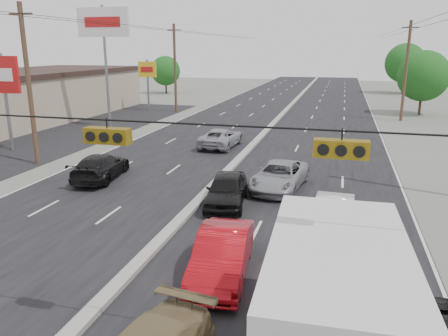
% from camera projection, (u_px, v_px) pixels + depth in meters
% --- Properties ---
extents(road_surface, '(20.00, 160.00, 0.02)m').
position_uv_depth(road_surface, '(266.00, 132.00, 39.38)').
color(road_surface, black).
rests_on(road_surface, ground).
extents(center_median, '(0.50, 160.00, 0.20)m').
position_uv_depth(center_median, '(266.00, 131.00, 39.36)').
color(center_median, gray).
rests_on(center_median, ground).
extents(parking_lot, '(10.00, 42.00, 0.02)m').
position_uv_depth(parking_lot, '(68.00, 133.00, 39.00)').
color(parking_lot, black).
rests_on(parking_lot, ground).
extents(utility_pole_left_b, '(1.60, 0.30, 10.00)m').
position_uv_depth(utility_pole_left_b, '(29.00, 85.00, 27.20)').
color(utility_pole_left_b, '#422D1E').
rests_on(utility_pole_left_b, ground).
extents(utility_pole_left_c, '(1.60, 0.30, 10.00)m').
position_uv_depth(utility_pole_left_c, '(175.00, 68.00, 50.47)').
color(utility_pole_left_c, '#422D1E').
rests_on(utility_pole_left_c, ground).
extents(utility_pole_right_c, '(1.60, 0.30, 10.00)m').
position_uv_depth(utility_pole_right_c, '(406.00, 71.00, 44.20)').
color(utility_pole_right_c, '#422D1E').
rests_on(utility_pole_right_c, ground).
extents(traffic_signals, '(25.00, 0.30, 0.54)m').
position_uv_depth(traffic_signals, '(103.00, 134.00, 9.65)').
color(traffic_signals, black).
rests_on(traffic_signals, ground).
extents(pole_sign_mid, '(2.60, 0.25, 7.00)m').
position_uv_depth(pole_sign_mid, '(4.00, 80.00, 31.12)').
color(pole_sign_mid, slate).
rests_on(pole_sign_mid, ground).
extents(pole_sign_billboard, '(5.00, 0.25, 11.00)m').
position_uv_depth(pole_sign_billboard, '(104.00, 30.00, 38.81)').
color(pole_sign_billboard, slate).
rests_on(pole_sign_billboard, ground).
extents(pole_sign_far, '(2.20, 0.25, 6.00)m').
position_uv_depth(pole_sign_far, '(147.00, 74.00, 51.54)').
color(pole_sign_far, slate).
rests_on(pole_sign_far, ground).
extents(tree_left_far, '(4.80, 4.80, 6.12)m').
position_uv_depth(tree_left_far, '(166.00, 71.00, 71.85)').
color(tree_left_far, '#382619').
rests_on(tree_left_far, ground).
extents(tree_right_mid, '(5.60, 5.60, 7.14)m').
position_uv_depth(tree_right_mid, '(423.00, 76.00, 48.43)').
color(tree_right_mid, '#382619').
rests_on(tree_right_mid, ground).
extents(tree_right_far, '(6.40, 6.40, 8.16)m').
position_uv_depth(tree_right_far, '(405.00, 63.00, 71.29)').
color(tree_right_far, '#382619').
rests_on(tree_right_far, ground).
extents(box_truck, '(2.83, 7.45, 3.74)m').
position_uv_depth(box_truck, '(333.00, 310.00, 9.32)').
color(box_truck, black).
rests_on(box_truck, ground).
extents(red_sedan, '(2.13, 4.85, 1.55)m').
position_uv_depth(red_sedan, '(222.00, 255.00, 14.31)').
color(red_sedan, '#A80A12').
rests_on(red_sedan, ground).
extents(queue_car_a, '(2.34, 4.66, 1.52)m').
position_uv_depth(queue_car_a, '(227.00, 190.00, 20.89)').
color(queue_car_a, black).
rests_on(queue_car_a, ground).
extents(queue_car_b, '(1.70, 4.43, 1.44)m').
position_uv_depth(queue_car_b, '(333.00, 217.00, 17.70)').
color(queue_car_b, silver).
rests_on(queue_car_b, ground).
extents(queue_car_c, '(2.93, 5.35, 1.42)m').
position_uv_depth(queue_car_c, '(280.00, 176.00, 23.32)').
color(queue_car_c, gray).
rests_on(queue_car_c, ground).
extents(oncoming_near, '(2.72, 5.26, 1.46)m').
position_uv_depth(oncoming_near, '(101.00, 167.00, 25.07)').
color(oncoming_near, black).
rests_on(oncoming_near, ground).
extents(oncoming_far, '(2.63, 5.24, 1.42)m').
position_uv_depth(oncoming_far, '(221.00, 138.00, 33.28)').
color(oncoming_far, '#97999E').
rests_on(oncoming_far, ground).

